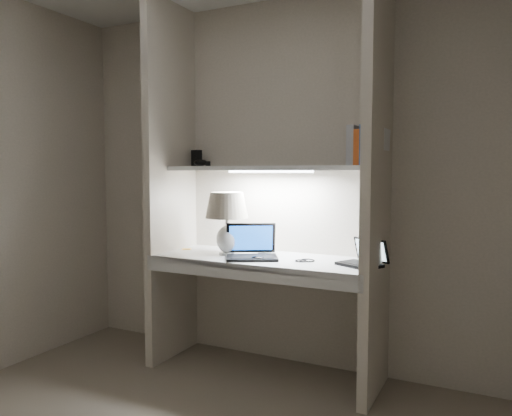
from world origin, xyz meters
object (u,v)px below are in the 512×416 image
Objects in this scene: table_lamp at (227,213)px; speaker at (265,243)px; laptop_main at (251,250)px; laptop_netbook at (364,259)px; book_row at (368,146)px.

table_lamp is 0.34m from speaker.
table_lamp is at bearing 141.33° from laptop_main.
laptop_main is at bearing -147.58° from laptop_netbook.
speaker is at bearing -164.04° from laptop_netbook.
speaker is (-0.72, 0.15, 0.03)m from laptop_netbook.
laptop_netbook is at bearing -31.44° from speaker.
table_lamp is 1.34× the size of laptop_netbook.
speaker is at bearing 41.11° from table_lamp.
book_row reaches higher than laptop_main.
book_row is (0.71, -0.05, 0.64)m from speaker.
book_row is at bearing 7.84° from table_lamp.
speaker is at bearing 61.00° from laptop_main.
laptop_netbook is at bearing -24.51° from laptop_main.
speaker is 0.96m from book_row.
speaker is (0.20, 0.18, -0.22)m from table_lamp.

